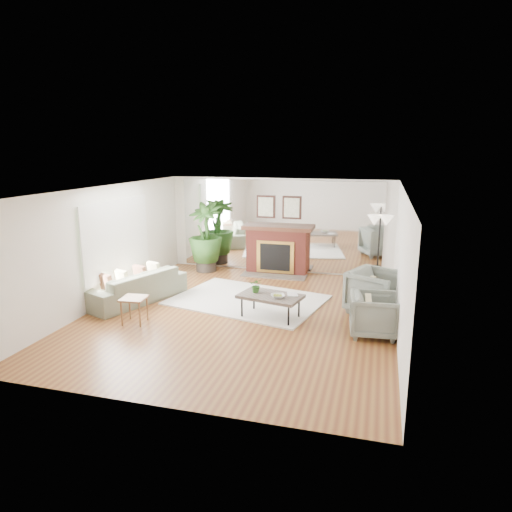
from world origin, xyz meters
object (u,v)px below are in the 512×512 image
(fireplace, at_px, (277,249))
(coffee_table, at_px, (270,297))
(floor_lamp, at_px, (380,227))
(side_table, at_px, (134,302))
(sofa, at_px, (135,286))
(armchair_back, at_px, (376,292))
(potted_ficus, at_px, (205,235))
(armchair_front, at_px, (374,315))

(fireplace, relative_size, coffee_table, 1.55)
(coffee_table, xyz_separation_m, floor_lamp, (1.97, 2.39, 1.09))
(fireplace, relative_size, side_table, 4.02)
(sofa, bearing_deg, armchair_back, 117.49)
(coffee_table, height_order, floor_lamp, floor_lamp)
(coffee_table, height_order, potted_ficus, potted_ficus)
(sofa, distance_m, floor_lamp, 5.61)
(armchair_back, height_order, floor_lamp, floor_lamp)
(fireplace, relative_size, armchair_back, 2.10)
(fireplace, distance_m, sofa, 3.94)
(coffee_table, xyz_separation_m, armchair_back, (1.97, 0.86, 0.01))
(coffee_table, bearing_deg, side_table, -159.06)
(coffee_table, distance_m, armchair_back, 2.15)
(fireplace, relative_size, armchair_front, 2.47)
(coffee_table, xyz_separation_m, potted_ficus, (-2.53, 3.01, 0.57))
(armchair_back, bearing_deg, floor_lamp, 25.02)
(armchair_front, relative_size, potted_ficus, 0.44)
(floor_lamp, bearing_deg, sofa, -156.99)
(armchair_back, height_order, potted_ficus, potted_ficus)
(armchair_back, distance_m, potted_ficus, 5.02)
(coffee_table, height_order, armchair_front, armchair_front)
(potted_ficus, bearing_deg, side_table, -88.58)
(coffee_table, distance_m, side_table, 2.60)
(potted_ficus, bearing_deg, floor_lamp, -7.91)
(potted_ficus, bearing_deg, fireplace, 8.97)
(armchair_back, relative_size, floor_lamp, 0.55)
(sofa, height_order, potted_ficus, potted_ficus)
(potted_ficus, height_order, floor_lamp, potted_ficus)
(floor_lamp, bearing_deg, coffee_table, -129.54)
(fireplace, height_order, armchair_back, fireplace)
(sofa, relative_size, side_table, 4.48)
(armchair_back, bearing_deg, potted_ficus, 89.47)
(sofa, distance_m, side_table, 1.34)
(fireplace, relative_size, floor_lamp, 1.15)
(fireplace, height_order, floor_lamp, fireplace)
(coffee_table, relative_size, potted_ficus, 0.70)
(side_table, xyz_separation_m, potted_ficus, (-0.10, 3.94, 0.58))
(fireplace, xyz_separation_m, sofa, (-2.45, -3.07, -0.33))
(fireplace, xyz_separation_m, armchair_back, (2.60, -2.45, -0.21))
(armchair_front, relative_size, side_table, 1.63)
(armchair_front, height_order, side_table, armchair_front)
(coffee_table, bearing_deg, armchair_front, -8.78)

